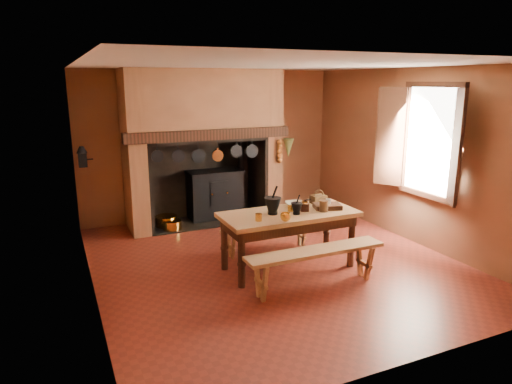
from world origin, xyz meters
TOP-DOWN VIEW (x-y plane):
  - floor at (0.00, 0.00)m, footprint 5.50×5.50m
  - ceiling at (0.00, 0.00)m, footprint 5.50×5.50m
  - back_wall at (0.00, 2.75)m, footprint 5.00×0.02m
  - wall_left at (-2.50, 0.00)m, footprint 0.02×5.50m
  - wall_right at (2.50, 0.00)m, footprint 0.02×5.50m
  - wall_front at (0.00, -2.75)m, footprint 5.00×0.02m
  - chimney_breast at (-0.30, 2.31)m, footprint 2.95×0.96m
  - iron_range at (-0.04, 2.45)m, footprint 1.12×0.55m
  - hearth_pans at (-1.05, 2.22)m, footprint 0.51×0.62m
  - hanging_pans at (-0.34, 1.81)m, footprint 1.92×0.29m
  - onion_string at (1.00, 1.79)m, footprint 0.12×0.10m
  - herb_bunch at (1.18, 1.79)m, footprint 0.20×0.20m
  - window at (2.35, -0.40)m, footprint 0.39×1.75m
  - wall_coffee_mill at (-2.42, 1.55)m, footprint 0.23×0.16m
  - work_table at (0.09, -0.28)m, footprint 1.90×0.84m
  - bench_front at (0.09, -1.01)m, footprint 1.88×0.33m
  - bench_back at (0.09, 0.39)m, footprint 1.49×0.26m
  - mortar_large at (-0.16, -0.27)m, footprint 0.23×0.23m
  - mortar_small at (0.14, -0.41)m, footprint 0.16×0.16m
  - coffee_grinder at (0.32, -0.31)m, footprint 0.16×0.14m
  - brass_mug_a at (-0.46, -0.47)m, footprint 0.09×0.09m
  - brass_mug_b at (0.13, -0.25)m, footprint 0.10×0.10m
  - mixing_bowl at (0.31, -0.07)m, footprint 0.33×0.33m
  - stoneware_crock at (0.55, -0.44)m, footprint 0.15×0.15m
  - glass_jar at (0.71, -0.31)m, footprint 0.08×0.08m
  - wicker_basket at (0.72, -0.04)m, footprint 0.22×0.17m
  - wooden_tray at (0.68, -0.33)m, footprint 0.44×0.37m
  - brass_cup at (-0.14, -0.62)m, footprint 0.14×0.14m

SIDE VIEW (x-z plane):
  - floor at x=0.00m, z-range 0.00..0.00m
  - hearth_pans at x=-1.05m, z-range -0.01..0.19m
  - bench_back at x=0.09m, z-range 0.10..0.52m
  - bench_front at x=0.09m, z-range 0.13..0.66m
  - iron_range at x=-0.04m, z-range -0.32..1.28m
  - work_table at x=0.09m, z-range 0.28..1.10m
  - wooden_tray at x=0.68m, z-range 0.82..0.89m
  - mixing_bowl at x=0.31m, z-range 0.82..0.89m
  - brass_mug_b at x=0.13m, z-range 0.82..0.91m
  - brass_mug_a at x=-0.46m, z-range 0.82..0.92m
  - brass_cup at x=-0.14m, z-range 0.82..0.93m
  - coffee_grinder at x=0.32m, z-range 0.80..0.97m
  - glass_jar at x=0.71m, z-range 0.82..0.95m
  - wicker_basket at x=0.72m, z-range 0.78..0.99m
  - stoneware_crock at x=0.55m, z-range 0.82..0.98m
  - mortar_small at x=0.14m, z-range 0.78..1.05m
  - mortar_large at x=-0.16m, z-range 0.75..1.15m
  - onion_string at x=1.00m, z-range 1.10..1.56m
  - hanging_pans at x=-0.34m, z-range 1.23..1.50m
  - herb_bunch at x=1.18m, z-range 1.21..1.56m
  - back_wall at x=0.00m, z-range 0.00..2.80m
  - wall_left at x=-2.50m, z-range 0.00..2.80m
  - wall_right at x=2.50m, z-range 0.00..2.80m
  - wall_front at x=0.00m, z-range 0.00..2.80m
  - wall_coffee_mill at x=-2.42m, z-range 1.36..1.67m
  - window at x=2.35m, z-range 0.82..2.58m
  - chimney_breast at x=-0.30m, z-range 0.41..3.21m
  - ceiling at x=0.00m, z-range 2.80..2.80m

